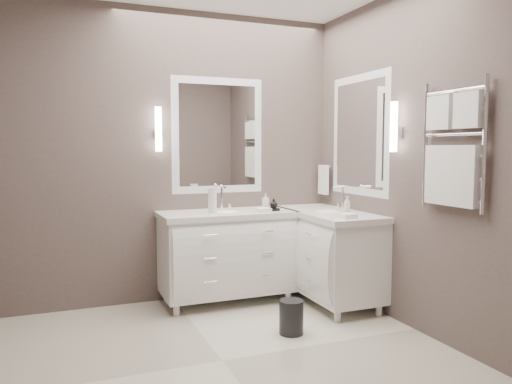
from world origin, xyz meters
name	(u,v)px	position (x,y,z in m)	size (l,w,h in m)	color
floor	(222,361)	(0.00, 0.00, -0.01)	(3.20, 3.00, 0.01)	beige
wall_back	(171,157)	(0.00, 1.50, 1.35)	(3.20, 0.01, 2.70)	#4F423F
wall_front	(345,169)	(0.00, -1.50, 1.35)	(3.20, 0.01, 2.70)	#4F423F
wall_right	(419,159)	(1.60, 0.00, 1.35)	(0.01, 3.00, 2.70)	#4F423F
vanity_back	(227,250)	(0.45, 1.23, 0.49)	(1.24, 0.59, 0.97)	white
vanity_right	(327,250)	(1.33, 0.90, 0.49)	(0.59, 1.24, 0.97)	white
mirror_back	(218,136)	(0.45, 1.49, 1.55)	(0.90, 0.02, 1.10)	white
mirror_right	(359,135)	(1.59, 0.80, 1.55)	(0.02, 0.90, 1.10)	white
sconce_back	(158,130)	(-0.13, 1.43, 1.59)	(0.06, 0.06, 0.40)	white
sconce_right	(394,128)	(1.53, 0.22, 1.59)	(0.06, 0.06, 0.40)	white
towel_bar_corner	(323,179)	(1.54, 1.36, 1.12)	(0.03, 0.22, 0.30)	white
towel_ladder	(452,154)	(1.55, -0.40, 1.39)	(0.06, 0.58, 0.90)	white
waste_bin	(291,317)	(0.65, 0.27, 0.13)	(0.19, 0.19, 0.26)	black
amenity_tray_back	(269,209)	(0.83, 1.13, 0.86)	(0.16, 0.12, 0.02)	black
amenity_tray_right	(347,215)	(1.30, 0.54, 0.86)	(0.11, 0.14, 0.02)	black
water_bottle	(212,201)	(0.29, 1.16, 0.96)	(0.08, 0.08, 0.22)	silver
soap_bottle_a	(266,201)	(0.80, 1.15, 0.94)	(0.06, 0.06, 0.14)	white
soap_bottle_b	(274,203)	(0.86, 1.10, 0.92)	(0.07, 0.07, 0.09)	black
soap_bottle_c	(347,205)	(1.30, 0.54, 0.95)	(0.06, 0.06, 0.15)	white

